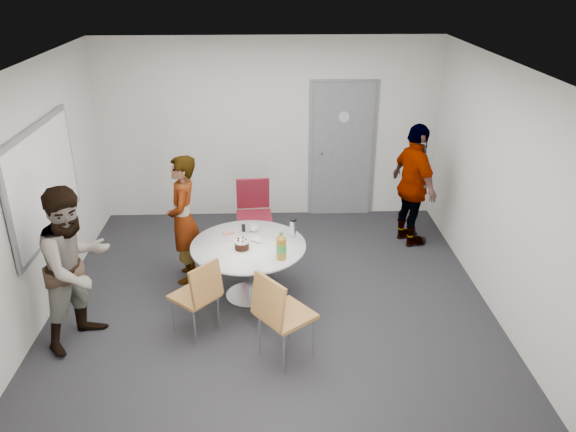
{
  "coord_description": "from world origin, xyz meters",
  "views": [
    {
      "loc": [
        -0.01,
        -5.59,
        3.64
      ],
      "look_at": [
        0.2,
        0.25,
        0.97
      ],
      "focal_mm": 35.0,
      "sensor_mm": 36.0,
      "label": 1
    }
  ],
  "objects_px": {
    "chair_near_left": "(200,292)",
    "person_right": "(414,186)",
    "door": "(342,150)",
    "table": "(251,252)",
    "person_left": "(76,267)",
    "chair_near_right": "(278,310)",
    "whiteboard": "(44,181)",
    "person_main": "(184,220)",
    "chair_far": "(254,208)"
  },
  "relations": [
    {
      "from": "table",
      "to": "chair_near_right",
      "type": "height_order",
      "value": "table"
    },
    {
      "from": "chair_near_left",
      "to": "person_left",
      "type": "distance_m",
      "value": 1.25
    },
    {
      "from": "person_left",
      "to": "table",
      "type": "bearing_deg",
      "value": -35.13
    },
    {
      "from": "door",
      "to": "chair_near_left",
      "type": "distance_m",
      "value": 3.66
    },
    {
      "from": "door",
      "to": "person_left",
      "type": "distance_m",
      "value": 4.37
    },
    {
      "from": "door",
      "to": "table",
      "type": "xyz_separation_m",
      "value": [
        -1.33,
        -2.4,
        -0.43
      ]
    },
    {
      "from": "table",
      "to": "door",
      "type": "bearing_deg",
      "value": 61.01
    },
    {
      "from": "chair_near_left",
      "to": "person_main",
      "type": "distance_m",
      "value": 1.26
    },
    {
      "from": "table",
      "to": "person_main",
      "type": "relative_size",
      "value": 0.82
    },
    {
      "from": "chair_near_left",
      "to": "person_left",
      "type": "xyz_separation_m",
      "value": [
        -1.2,
        -0.01,
        0.33
      ]
    },
    {
      "from": "door",
      "to": "person_right",
      "type": "xyz_separation_m",
      "value": [
        0.85,
        -1.06,
        -0.17
      ]
    },
    {
      "from": "chair_near_right",
      "to": "door",
      "type": "bearing_deg",
      "value": 125.95
    },
    {
      "from": "whiteboard",
      "to": "chair_far",
      "type": "bearing_deg",
      "value": 27.09
    },
    {
      "from": "chair_far",
      "to": "person_right",
      "type": "relative_size",
      "value": 0.57
    },
    {
      "from": "table",
      "to": "chair_near_left",
      "type": "height_order",
      "value": "table"
    },
    {
      "from": "whiteboard",
      "to": "table",
      "type": "bearing_deg",
      "value": -3.0
    },
    {
      "from": "chair_near_left",
      "to": "person_main",
      "type": "bearing_deg",
      "value": 55.21
    },
    {
      "from": "door",
      "to": "person_left",
      "type": "xyz_separation_m",
      "value": [
        -3.05,
        -3.13,
        -0.17
      ]
    },
    {
      "from": "door",
      "to": "chair_far",
      "type": "distance_m",
      "value": 1.8
    },
    {
      "from": "whiteboard",
      "to": "chair_near_left",
      "type": "distance_m",
      "value": 2.12
    },
    {
      "from": "chair_near_left",
      "to": "person_right",
      "type": "relative_size",
      "value": 0.51
    },
    {
      "from": "chair_far",
      "to": "person_left",
      "type": "xyz_separation_m",
      "value": [
        -1.73,
        -1.99,
        0.25
      ]
    },
    {
      "from": "chair_near_left",
      "to": "person_right",
      "type": "distance_m",
      "value": 3.41
    },
    {
      "from": "table",
      "to": "person_main",
      "type": "height_order",
      "value": "person_main"
    },
    {
      "from": "chair_far",
      "to": "person_right",
      "type": "height_order",
      "value": "person_right"
    },
    {
      "from": "door",
      "to": "whiteboard",
      "type": "relative_size",
      "value": 1.12
    },
    {
      "from": "table",
      "to": "person_right",
      "type": "xyz_separation_m",
      "value": [
        2.18,
        1.34,
        0.26
      ]
    },
    {
      "from": "chair_near_right",
      "to": "table",
      "type": "bearing_deg",
      "value": 156.0
    },
    {
      "from": "door",
      "to": "whiteboard",
      "type": "xyz_separation_m",
      "value": [
        -3.56,
        -2.28,
        0.42
      ]
    },
    {
      "from": "door",
      "to": "person_left",
      "type": "relative_size",
      "value": 1.24
    },
    {
      "from": "chair_near_left",
      "to": "chair_far",
      "type": "distance_m",
      "value": 2.05
    },
    {
      "from": "whiteboard",
      "to": "chair_near_left",
      "type": "height_order",
      "value": "whiteboard"
    },
    {
      "from": "person_left",
      "to": "door",
      "type": "bearing_deg",
      "value": -12.44
    },
    {
      "from": "chair_far",
      "to": "person_left",
      "type": "bearing_deg",
      "value": 44.76
    },
    {
      "from": "door",
      "to": "person_main",
      "type": "distance_m",
      "value": 2.89
    },
    {
      "from": "door",
      "to": "whiteboard",
      "type": "bearing_deg",
      "value": -147.34
    },
    {
      "from": "door",
      "to": "person_main",
      "type": "xyz_separation_m",
      "value": [
        -2.15,
        -1.93,
        -0.23
      ]
    },
    {
      "from": "door",
      "to": "chair_near_left",
      "type": "xyz_separation_m",
      "value": [
        -1.84,
        -3.12,
        -0.5
      ]
    },
    {
      "from": "table",
      "to": "person_right",
      "type": "bearing_deg",
      "value": 31.52
    },
    {
      "from": "door",
      "to": "person_right",
      "type": "bearing_deg",
      "value": -51.32
    },
    {
      "from": "door",
      "to": "table",
      "type": "relative_size",
      "value": 1.61
    },
    {
      "from": "chair_near_left",
      "to": "chair_near_right",
      "type": "xyz_separation_m",
      "value": [
        0.8,
        -0.46,
        0.06
      ]
    },
    {
      "from": "table",
      "to": "chair_far",
      "type": "distance_m",
      "value": 1.26
    },
    {
      "from": "person_main",
      "to": "person_right",
      "type": "bearing_deg",
      "value": 103.52
    },
    {
      "from": "table",
      "to": "person_left",
      "type": "xyz_separation_m",
      "value": [
        -1.72,
        -0.73,
        0.26
      ]
    },
    {
      "from": "door",
      "to": "table",
      "type": "distance_m",
      "value": 2.78
    },
    {
      "from": "chair_near_right",
      "to": "person_main",
      "type": "height_order",
      "value": "person_main"
    },
    {
      "from": "chair_far",
      "to": "door",
      "type": "bearing_deg",
      "value": -143.67
    },
    {
      "from": "chair_near_right",
      "to": "person_main",
      "type": "xyz_separation_m",
      "value": [
        -1.11,
        1.64,
        0.21
      ]
    },
    {
      "from": "whiteboard",
      "to": "person_left",
      "type": "relative_size",
      "value": 1.11
    }
  ]
}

